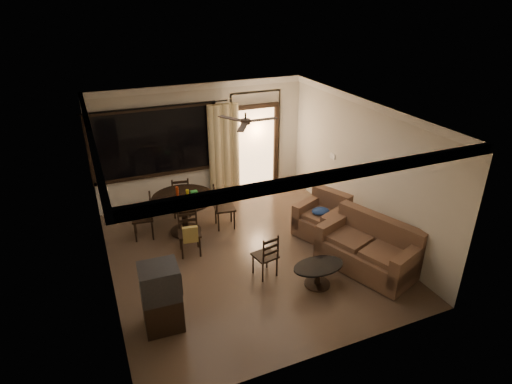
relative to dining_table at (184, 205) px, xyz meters
name	(u,v)px	position (x,y,z in m)	size (l,w,h in m)	color
ground	(247,254)	(0.87, -1.31, -0.64)	(5.50, 5.50, 0.00)	#7F6651
room_shell	(241,134)	(1.46, 0.46, 1.19)	(5.50, 6.70, 5.50)	beige
dining_table	(184,205)	(0.00, 0.00, 0.00)	(1.30, 1.30, 1.03)	black
dining_chair_west	(144,225)	(-0.83, 0.12, -0.36)	(0.48, 0.48, 0.95)	black
dining_chair_east	(224,215)	(0.83, -0.12, -0.36)	(0.48, 0.48, 0.95)	black
dining_chair_south	(190,240)	(-0.12, -0.85, -0.33)	(0.48, 0.53, 0.95)	black
dining_chair_north	(181,203)	(0.11, 0.78, -0.36)	(0.48, 0.48, 0.95)	black
tv_cabinet	(161,297)	(-1.01, -2.63, -0.10)	(0.60, 0.54, 1.08)	black
sofa	(369,250)	(2.77, -2.57, -0.27)	(1.47, 1.95, 0.93)	#4A3022
armchair	(323,218)	(2.61, -1.21, -0.27)	(1.16, 1.16, 0.88)	#4A3022
coffee_table	(318,272)	(1.65, -2.67, -0.37)	(0.92, 0.55, 0.40)	black
side_chair	(265,263)	(0.93, -2.05, -0.38)	(0.44, 0.44, 0.85)	black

